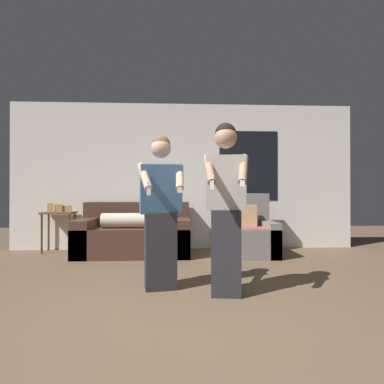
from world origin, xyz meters
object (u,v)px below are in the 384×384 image
(person_left, at_px, (161,211))
(person_right, at_px, (226,206))
(couch, at_px, (135,235))
(side_table, at_px, (59,219))
(armchair, at_px, (246,234))

(person_left, height_order, person_right, person_right)
(couch, height_order, side_table, couch)
(couch, distance_m, armchair, 1.87)
(person_left, bearing_deg, side_table, 131.81)
(couch, bearing_deg, person_right, -59.98)
(person_right, bearing_deg, armchair, 71.64)
(side_table, xyz_separation_m, person_left, (1.91, -2.13, 0.25))
(armchair, bearing_deg, person_left, -127.25)
(side_table, distance_m, person_left, 2.87)
(couch, height_order, armchair, armchair)
(side_table, relative_size, person_left, 0.52)
(armchair, relative_size, person_left, 0.62)
(couch, distance_m, person_left, 2.01)
(armchair, xyz_separation_m, person_left, (-1.32, -1.74, 0.49))
(side_table, distance_m, person_right, 3.51)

